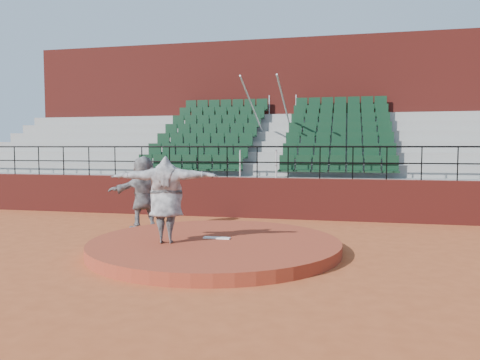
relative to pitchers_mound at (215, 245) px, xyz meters
name	(u,v)px	position (x,y,z in m)	size (l,w,h in m)	color
ground	(215,251)	(0.00, 0.00, -0.12)	(90.00, 90.00, 0.00)	#AA4D26
pitchers_mound	(215,245)	(0.00, 0.00, 0.00)	(5.50, 5.50, 0.25)	#963721
pitching_rubber	(217,238)	(0.00, 0.15, 0.14)	(0.60, 0.15, 0.03)	white
boundary_wall	(257,198)	(0.00, 5.00, 0.53)	(24.00, 0.30, 1.30)	maroon
wall_railing	(257,155)	(0.00, 5.00, 1.90)	(24.04, 0.05, 1.03)	black
seating_deck	(274,168)	(0.00, 8.64, 1.33)	(24.00, 5.97, 4.63)	gray
press_box_facade	(287,121)	(0.00, 12.60, 3.43)	(24.00, 3.00, 7.10)	maroon
pitcher	(166,200)	(-0.94, -0.50, 1.05)	(2.27, 0.62, 1.85)	black
fielder	(143,192)	(-2.76, 2.35, 0.90)	(1.90, 0.60, 2.04)	black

